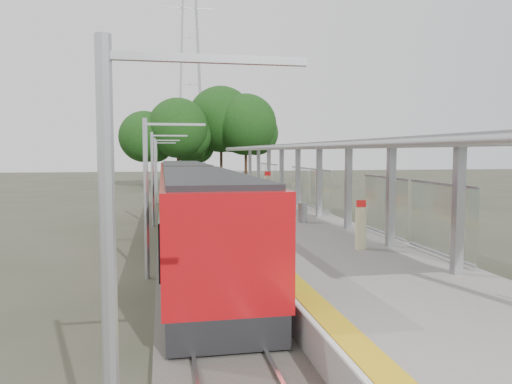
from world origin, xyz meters
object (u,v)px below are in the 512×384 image
info_pillar_far (268,189)px  info_pillar_near (361,228)px  litter_bin (302,213)px  train (190,200)px  bench_far (280,190)px  bench_mid (281,194)px

info_pillar_far → info_pillar_near: bearing=-67.5°
info_pillar_near → litter_bin: 6.48m
train → info_pillar_far: bearing=57.6°
bench_far → litter_bin: (-1.98, -12.64, -0.09)m
train → info_pillar_far: train is taller
train → info_pillar_near: 9.20m
info_pillar_near → litter_bin: size_ratio=1.83×
bench_far → litter_bin: size_ratio=1.72×
train → bench_mid: (6.20, 7.75, -0.49)m
train → info_pillar_near: train is taller
bench_mid → litter_bin: size_ratio=1.77×
info_pillar_far → litter_bin: bearing=-69.2°
bench_far → info_pillar_near: info_pillar_near is taller
bench_mid → info_pillar_far: (-0.64, 1.00, 0.31)m
bench_far → litter_bin: bearing=-86.6°
train → bench_mid: 9.94m
bench_far → info_pillar_far: (-1.55, -2.86, 0.33)m
bench_mid → bench_far: 3.97m
info_pillar_near → train: bearing=124.8°
info_pillar_far → litter_bin: 9.79m
info_pillar_near → info_pillar_far: (0.25, 16.25, 0.14)m
info_pillar_near → info_pillar_far: 16.25m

